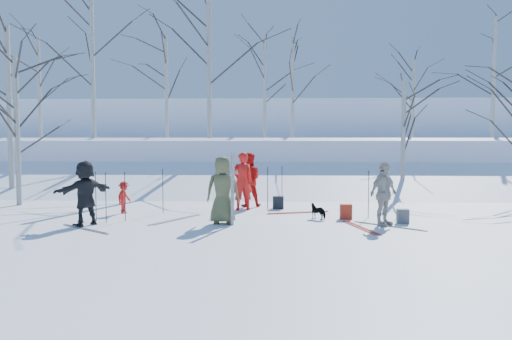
{
  "coord_description": "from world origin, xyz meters",
  "views": [
    {
      "loc": [
        0.57,
        -13.26,
        2.33
      ],
      "look_at": [
        0.0,
        1.5,
        1.3
      ],
      "focal_mm": 35.0,
      "sensor_mm": 36.0,
      "label": 1
    }
  ],
  "objects_px": {
    "skier_redor_behind": "(248,180)",
    "backpack_dark": "(278,202)",
    "skier_red_seated": "(124,197)",
    "skier_grey_west": "(85,193)",
    "backpack_red": "(346,212)",
    "skier_red_north": "(242,181)",
    "backpack_grey": "(403,216)",
    "skier_cream_east": "(383,194)",
    "dog": "(318,211)",
    "skier_olive_center": "(223,190)"
  },
  "relations": [
    {
      "from": "skier_red_seated",
      "to": "skier_cream_east",
      "type": "xyz_separation_m",
      "value": [
        7.3,
        -1.77,
        0.35
      ]
    },
    {
      "from": "dog",
      "to": "backpack_grey",
      "type": "height_order",
      "value": "dog"
    },
    {
      "from": "backpack_grey",
      "to": "backpack_dark",
      "type": "bearing_deg",
      "value": 142.7
    },
    {
      "from": "skier_red_seated",
      "to": "backpack_dark",
      "type": "relative_size",
      "value": 2.39
    },
    {
      "from": "skier_red_north",
      "to": "skier_red_seated",
      "type": "bearing_deg",
      "value": -4.55
    },
    {
      "from": "skier_olive_center",
      "to": "skier_redor_behind",
      "type": "relative_size",
      "value": 1.02
    },
    {
      "from": "dog",
      "to": "backpack_red",
      "type": "distance_m",
      "value": 0.76
    },
    {
      "from": "backpack_grey",
      "to": "skier_cream_east",
      "type": "bearing_deg",
      "value": -149.67
    },
    {
      "from": "dog",
      "to": "backpack_grey",
      "type": "distance_m",
      "value": 2.25
    },
    {
      "from": "skier_red_seated",
      "to": "skier_grey_west",
      "type": "xyz_separation_m",
      "value": [
        -0.41,
        -1.99,
        0.36
      ]
    },
    {
      "from": "skier_grey_west",
      "to": "backpack_dark",
      "type": "height_order",
      "value": "skier_grey_west"
    },
    {
      "from": "skier_olive_center",
      "to": "skier_grey_west",
      "type": "height_order",
      "value": "skier_olive_center"
    },
    {
      "from": "backpack_red",
      "to": "backpack_grey",
      "type": "relative_size",
      "value": 1.11
    },
    {
      "from": "skier_cream_east",
      "to": "backpack_dark",
      "type": "xyz_separation_m",
      "value": [
        -2.69,
        2.85,
        -0.63
      ]
    },
    {
      "from": "skier_redor_behind",
      "to": "skier_grey_west",
      "type": "height_order",
      "value": "skier_redor_behind"
    },
    {
      "from": "skier_redor_behind",
      "to": "backpack_dark",
      "type": "relative_size",
      "value": 4.4
    },
    {
      "from": "backpack_red",
      "to": "skier_cream_east",
      "type": "bearing_deg",
      "value": -48.85
    },
    {
      "from": "skier_red_seated",
      "to": "skier_redor_behind",
      "type": "bearing_deg",
      "value": -53.78
    },
    {
      "from": "skier_olive_center",
      "to": "skier_red_north",
      "type": "xyz_separation_m",
      "value": [
        0.36,
        2.44,
        0.01
      ]
    },
    {
      "from": "skier_olive_center",
      "to": "dog",
      "type": "height_order",
      "value": "skier_olive_center"
    },
    {
      "from": "skier_red_seated",
      "to": "skier_cream_east",
      "type": "relative_size",
      "value": 0.58
    },
    {
      "from": "backpack_grey",
      "to": "backpack_dark",
      "type": "xyz_separation_m",
      "value": [
        -3.28,
        2.5,
        0.01
      ]
    },
    {
      "from": "skier_red_north",
      "to": "backpack_dark",
      "type": "distance_m",
      "value": 1.35
    },
    {
      "from": "skier_grey_west",
      "to": "backpack_dark",
      "type": "relative_size",
      "value": 4.21
    },
    {
      "from": "skier_grey_west",
      "to": "dog",
      "type": "xyz_separation_m",
      "value": [
        6.12,
        1.14,
        -0.62
      ]
    },
    {
      "from": "skier_olive_center",
      "to": "dog",
      "type": "xyz_separation_m",
      "value": [
        2.58,
        0.81,
        -0.67
      ]
    },
    {
      "from": "backpack_dark",
      "to": "skier_cream_east",
      "type": "bearing_deg",
      "value": -46.64
    },
    {
      "from": "skier_cream_east",
      "to": "skier_grey_west",
      "type": "height_order",
      "value": "skier_grey_west"
    },
    {
      "from": "skier_redor_behind",
      "to": "backpack_grey",
      "type": "xyz_separation_m",
      "value": [
        4.26,
        -3.04,
        -0.69
      ]
    },
    {
      "from": "skier_olive_center",
      "to": "skier_redor_behind",
      "type": "bearing_deg",
      "value": -99.18
    },
    {
      "from": "skier_red_north",
      "to": "skier_red_seated",
      "type": "height_order",
      "value": "skier_red_north"
    },
    {
      "from": "skier_olive_center",
      "to": "dog",
      "type": "bearing_deg",
      "value": -163.1
    },
    {
      "from": "skier_redor_behind",
      "to": "backpack_red",
      "type": "xyz_separation_m",
      "value": [
        2.85,
        -2.45,
        -0.67
      ]
    },
    {
      "from": "backpack_red",
      "to": "skier_red_north",
      "type": "bearing_deg",
      "value": 151.65
    },
    {
      "from": "skier_olive_center",
      "to": "skier_grey_west",
      "type": "xyz_separation_m",
      "value": [
        -3.54,
        -0.33,
        -0.05
      ]
    },
    {
      "from": "skier_cream_east",
      "to": "backpack_grey",
      "type": "distance_m",
      "value": 0.94
    },
    {
      "from": "skier_olive_center",
      "to": "skier_cream_east",
      "type": "height_order",
      "value": "skier_olive_center"
    },
    {
      "from": "skier_grey_west",
      "to": "dog",
      "type": "height_order",
      "value": "skier_grey_west"
    },
    {
      "from": "skier_red_north",
      "to": "backpack_red",
      "type": "bearing_deg",
      "value": 134.4
    },
    {
      "from": "skier_red_north",
      "to": "skier_grey_west",
      "type": "xyz_separation_m",
      "value": [
        -3.9,
        -2.78,
        -0.06
      ]
    },
    {
      "from": "skier_red_seated",
      "to": "backpack_grey",
      "type": "height_order",
      "value": "skier_red_seated"
    },
    {
      "from": "backpack_red",
      "to": "backpack_grey",
      "type": "bearing_deg",
      "value": -22.74
    },
    {
      "from": "skier_olive_center",
      "to": "backpack_dark",
      "type": "distance_m",
      "value": 3.19
    },
    {
      "from": "skier_red_seated",
      "to": "skier_grey_west",
      "type": "bearing_deg",
      "value": -179.41
    },
    {
      "from": "skier_red_seated",
      "to": "skier_cream_east",
      "type": "bearing_deg",
      "value": -91.43
    },
    {
      "from": "skier_grey_west",
      "to": "backpack_red",
      "type": "height_order",
      "value": "skier_grey_west"
    },
    {
      "from": "skier_grey_west",
      "to": "backpack_red",
      "type": "bearing_deg",
      "value": 140.63
    },
    {
      "from": "skier_olive_center",
      "to": "skier_cream_east",
      "type": "bearing_deg",
      "value": 177.96
    },
    {
      "from": "skier_olive_center",
      "to": "skier_cream_east",
      "type": "distance_m",
      "value": 4.17
    },
    {
      "from": "backpack_grey",
      "to": "backpack_dark",
      "type": "distance_m",
      "value": 4.13
    }
  ]
}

